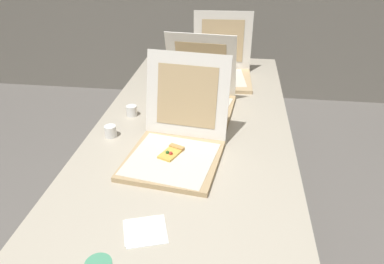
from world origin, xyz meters
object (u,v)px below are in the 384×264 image
pizza_box_middle (197,99)px  cup_white_mid (132,111)px  pizza_box_front (176,145)px  table (192,133)px  pizza_box_back (221,71)px  cup_white_far (156,90)px  napkin_pile (144,231)px  cup_white_near_center (111,131)px

pizza_box_middle → cup_white_mid: pizza_box_middle is taller
pizza_box_front → table: bearing=89.9°
pizza_box_back → cup_white_far: (-0.37, -0.29, -0.03)m
pizza_box_middle → cup_white_far: bearing=153.6°
table → cup_white_mid: size_ratio=40.06×
napkin_pile → cup_white_mid: bearing=108.3°
pizza_box_front → pizza_box_back: bearing=88.7°
pizza_box_middle → cup_white_far: (-0.26, 0.16, -0.03)m
table → napkin_pile: 0.75m
pizza_box_front → pizza_box_middle: (0.03, 0.49, -0.00)m
cup_white_near_center → cup_white_mid: bearing=80.0°
cup_white_mid → cup_white_far: 0.30m
pizza_box_front → cup_white_near_center: bearing=166.6°
pizza_box_front → cup_white_near_center: (-0.34, 0.13, -0.03)m
pizza_box_front → napkin_pile: (-0.03, -0.46, -0.05)m
pizza_box_middle → napkin_pile: pizza_box_middle is taller
cup_white_near_center → napkin_pile: size_ratio=0.32×
pizza_box_back → napkin_pile: bearing=-99.3°
napkin_pile → pizza_box_back: bearing=83.1°
pizza_box_front → napkin_pile: pizza_box_front is taller
cup_white_mid → napkin_pile: bearing=-71.7°
pizza_box_middle → pizza_box_back: bearing=82.2°
table → napkin_pile: napkin_pile is taller
pizza_box_front → napkin_pile: size_ratio=2.97×
pizza_box_middle → napkin_pile: 0.95m
pizza_box_back → cup_white_near_center: (-0.48, -0.82, -0.03)m
napkin_pile → pizza_box_front: bearing=86.4°
pizza_box_back → cup_white_near_center: size_ratio=7.28×
table → pizza_box_back: (0.10, 0.66, 0.10)m
pizza_box_front → napkin_pile: bearing=-86.4°
cup_white_far → napkin_pile: (0.20, -1.11, -0.03)m
table → cup_white_far: (-0.27, 0.37, 0.07)m
cup_white_mid → pizza_box_back: bearing=53.4°
table → pizza_box_front: bearing=-97.2°
napkin_pile → cup_white_far: bearing=100.3°
pizza_box_front → cup_white_far: 0.69m
table → pizza_box_middle: size_ratio=5.31×
pizza_box_back → napkin_pile: pizza_box_back is taller
pizza_box_back → cup_white_mid: bearing=-129.1°
pizza_box_back → cup_white_far: bearing=-144.2°
cup_white_mid → napkin_pile: size_ratio=0.32×
pizza_box_front → pizza_box_middle: size_ratio=1.23×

